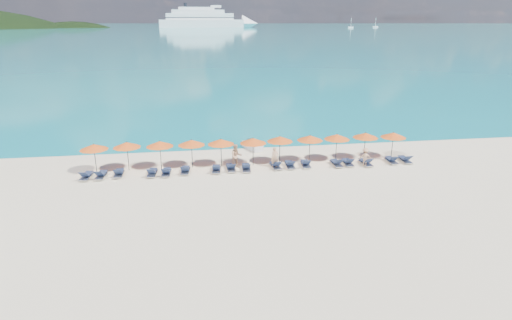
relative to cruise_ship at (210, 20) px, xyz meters
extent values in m
plane|color=beige|center=(-21.45, -549.50, -9.19)|extent=(1400.00, 1400.00, 0.00)
cube|color=#1FA9B2|center=(-21.45, 110.50, -9.18)|extent=(1600.00, 1300.00, 0.01)
ellipsoid|color=black|center=(-171.45, 10.50, -44.19)|extent=(162.00, 126.00, 85.50)
cube|color=white|center=(-11.24, -0.88, -4.38)|extent=(106.87, 27.36, 9.61)
cone|color=white|center=(51.99, 4.05, -4.38)|extent=(22.72, 22.72, 21.14)
cube|color=white|center=(-13.16, -1.02, 4.26)|extent=(85.57, 22.85, 7.69)
cube|color=white|center=(-15.07, -1.17, 10.03)|extent=(66.46, 19.46, 4.80)
cube|color=white|center=(-16.99, -1.32, 13.87)|extent=(45.16, 14.94, 3.36)
cube|color=black|center=(-13.16, -1.02, 2.82)|extent=(86.64, 23.12, 0.86)
cube|color=black|center=(-13.16, -1.02, 6.19)|extent=(84.51, 22.57, 0.86)
cylinder|color=black|center=(-30.21, -2.35, 17.72)|extent=(4.23, 4.23, 5.29)
cube|color=white|center=(167.55, -55.17, -8.33)|extent=(6.47, 2.16, 1.72)
cylinder|color=white|center=(167.55, -55.17, -2.72)|extent=(0.39, 0.39, 10.78)
cube|color=white|center=(212.11, -25.02, -8.30)|extent=(6.70, 2.23, 1.79)
cylinder|color=white|center=(212.11, -25.02, -2.49)|extent=(0.40, 0.40, 11.16)
cube|color=silver|center=(-20.78, -539.85, -8.90)|extent=(1.68, 2.50, 0.54)
cube|color=black|center=(-20.71, -540.03, -8.51)|extent=(0.81, 1.09, 0.34)
cylinder|color=black|center=(-21.00, -539.31, -8.36)|extent=(0.52, 0.25, 0.06)
imported|color=tan|center=(-19.74, -544.96, -8.38)|extent=(0.65, 0.48, 1.63)
imported|color=tan|center=(-22.72, -544.66, -8.23)|extent=(1.01, 0.69, 1.91)
imported|color=tan|center=(-12.65, -545.67, -8.44)|extent=(1.07, 0.78, 1.50)
cylinder|color=black|center=(-33.28, -544.12, -8.09)|extent=(0.05, 0.05, 2.20)
cone|color=#DE5316|center=(-33.28, -544.12, -7.17)|extent=(2.10, 2.10, 0.42)
sphere|color=black|center=(-33.28, -544.12, -6.95)|extent=(0.08, 0.08, 0.08)
cylinder|color=black|center=(-30.94, -543.90, -8.09)|extent=(0.05, 0.05, 2.20)
cone|color=#DE5316|center=(-30.94, -543.90, -7.17)|extent=(2.10, 2.10, 0.42)
sphere|color=black|center=(-30.94, -543.90, -6.95)|extent=(0.08, 0.08, 0.08)
cylinder|color=black|center=(-28.49, -544.01, -8.09)|extent=(0.05, 0.05, 2.20)
cone|color=#DE5316|center=(-28.49, -544.01, -7.17)|extent=(2.10, 2.10, 0.42)
sphere|color=black|center=(-28.49, -544.01, -6.95)|extent=(0.08, 0.08, 0.08)
cylinder|color=black|center=(-26.10, -543.98, -8.09)|extent=(0.05, 0.05, 2.20)
cone|color=#DE5316|center=(-26.10, -543.98, -7.17)|extent=(2.10, 2.10, 0.42)
sphere|color=black|center=(-26.10, -543.98, -6.95)|extent=(0.08, 0.08, 0.08)
cylinder|color=black|center=(-23.84, -544.08, -8.09)|extent=(0.05, 0.05, 2.20)
cone|color=#DE5316|center=(-23.84, -544.08, -7.17)|extent=(2.10, 2.10, 0.42)
sphere|color=black|center=(-23.84, -544.08, -6.95)|extent=(0.08, 0.08, 0.08)
cylinder|color=black|center=(-21.33, -544.16, -8.09)|extent=(0.05, 0.05, 2.20)
cone|color=#DE5316|center=(-21.33, -544.16, -7.17)|extent=(2.10, 2.10, 0.42)
sphere|color=black|center=(-21.33, -544.16, -6.95)|extent=(0.08, 0.08, 0.08)
cylinder|color=black|center=(-19.16, -543.97, -8.09)|extent=(0.05, 0.05, 2.20)
cone|color=#DE5316|center=(-19.16, -543.97, -7.17)|extent=(2.10, 2.10, 0.42)
sphere|color=black|center=(-19.16, -543.97, -6.95)|extent=(0.08, 0.08, 0.08)
cylinder|color=black|center=(-16.72, -544.03, -8.09)|extent=(0.05, 0.05, 2.20)
cone|color=#DE5316|center=(-16.72, -544.03, -7.17)|extent=(2.10, 2.10, 0.42)
sphere|color=black|center=(-16.72, -544.03, -6.95)|extent=(0.08, 0.08, 0.08)
cylinder|color=black|center=(-14.48, -544.02, -8.09)|extent=(0.05, 0.05, 2.20)
cone|color=#DE5316|center=(-14.48, -544.02, -7.17)|extent=(2.10, 2.10, 0.42)
sphere|color=black|center=(-14.48, -544.02, -6.95)|extent=(0.08, 0.08, 0.08)
cylinder|color=black|center=(-12.01, -543.89, -8.09)|extent=(0.05, 0.05, 2.20)
cone|color=#DE5316|center=(-12.01, -543.89, -7.17)|extent=(2.10, 2.10, 0.42)
sphere|color=black|center=(-12.01, -543.89, -6.95)|extent=(0.08, 0.08, 0.08)
cylinder|color=black|center=(-9.72, -544.15, -8.09)|extent=(0.05, 0.05, 2.20)
cone|color=#DE5316|center=(-9.72, -544.15, -7.17)|extent=(2.10, 2.10, 0.42)
sphere|color=black|center=(-9.72, -544.15, -6.95)|extent=(0.08, 0.08, 0.08)
cube|color=silver|center=(-33.75, -545.37, -9.05)|extent=(0.79, 1.76, 0.06)
cube|color=#1F2D4E|center=(-33.72, -545.12, -8.89)|extent=(0.66, 1.15, 0.04)
cube|color=#1F2D4E|center=(-33.80, -545.91, -8.64)|extent=(0.60, 0.59, 0.43)
cube|color=silver|center=(-32.72, -545.33, -9.05)|extent=(0.77, 1.75, 0.06)
cube|color=#1F2D4E|center=(-32.70, -545.08, -8.89)|extent=(0.65, 1.14, 0.04)
cube|color=#1F2D4E|center=(-32.77, -545.88, -8.64)|extent=(0.60, 0.58, 0.43)
cube|color=silver|center=(-31.50, -545.13, -9.05)|extent=(0.64, 1.71, 0.06)
cube|color=#1F2D4E|center=(-31.50, -544.88, -8.89)|extent=(0.56, 1.10, 0.04)
cube|color=#1F2D4E|center=(-31.49, -545.68, -8.64)|extent=(0.55, 0.54, 0.43)
cube|color=silver|center=(-29.07, -545.39, -9.05)|extent=(0.73, 1.74, 0.06)
cube|color=#1F2D4E|center=(-29.05, -545.14, -8.89)|extent=(0.62, 1.13, 0.04)
cube|color=#1F2D4E|center=(-29.10, -545.93, -8.64)|extent=(0.58, 0.57, 0.43)
cube|color=silver|center=(-28.04, -545.44, -9.05)|extent=(0.72, 1.73, 0.06)
cube|color=#1F2D4E|center=(-28.02, -545.19, -8.89)|extent=(0.61, 1.13, 0.04)
cube|color=#1F2D4E|center=(-28.07, -545.99, -8.64)|extent=(0.58, 0.57, 0.43)
cube|color=silver|center=(-26.65, -545.21, -9.05)|extent=(0.76, 1.75, 0.06)
cube|color=#1F2D4E|center=(-26.63, -544.96, -8.89)|extent=(0.64, 1.14, 0.04)
cube|color=#1F2D4E|center=(-26.69, -545.75, -8.64)|extent=(0.59, 0.58, 0.43)
cube|color=silver|center=(-24.32, -545.28, -9.05)|extent=(0.76, 1.75, 0.06)
cube|color=#1F2D4E|center=(-24.29, -545.03, -8.89)|extent=(0.64, 1.14, 0.04)
cube|color=#1F2D4E|center=(-24.36, -545.83, -8.64)|extent=(0.59, 0.58, 0.43)
cube|color=silver|center=(-23.19, -545.12, -9.05)|extent=(0.67, 1.72, 0.06)
cube|color=#1F2D4E|center=(-23.19, -544.87, -8.89)|extent=(0.58, 1.12, 0.04)
cube|color=#1F2D4E|center=(-23.17, -545.67, -8.64)|extent=(0.57, 0.55, 0.43)
cube|color=silver|center=(-22.02, -545.31, -9.05)|extent=(0.74, 1.74, 0.06)
cube|color=#1F2D4E|center=(-22.01, -545.06, -8.89)|extent=(0.63, 1.14, 0.04)
cube|color=#1F2D4E|center=(-22.06, -545.86, -8.64)|extent=(0.59, 0.58, 0.43)
cube|color=silver|center=(-19.71, -545.11, -9.05)|extent=(0.79, 1.76, 0.06)
cube|color=#1F2D4E|center=(-19.73, -544.86, -8.89)|extent=(0.66, 1.15, 0.04)
cube|color=#1F2D4E|center=(-19.65, -545.65, -8.64)|extent=(0.60, 0.59, 0.43)
cube|color=silver|center=(-18.56, -545.10, -9.05)|extent=(0.70, 1.73, 0.06)
cube|color=#1F2D4E|center=(-18.54, -544.85, -8.89)|extent=(0.60, 1.13, 0.04)
cube|color=#1F2D4E|center=(-18.58, -545.65, -8.64)|extent=(0.58, 0.56, 0.43)
cube|color=silver|center=(-17.30, -545.07, -9.05)|extent=(0.73, 1.74, 0.06)
cube|color=#1F2D4E|center=(-17.28, -544.82, -8.89)|extent=(0.62, 1.14, 0.04)
cube|color=#1F2D4E|center=(-17.33, -545.62, -8.64)|extent=(0.59, 0.57, 0.43)
cube|color=silver|center=(-14.84, -545.26, -9.05)|extent=(0.66, 1.71, 0.06)
cube|color=#1F2D4E|center=(-14.84, -545.01, -8.89)|extent=(0.58, 1.11, 0.04)
cube|color=#1F2D4E|center=(-14.82, -545.81, -8.64)|extent=(0.56, 0.55, 0.43)
cube|color=silver|center=(-13.89, -545.24, -9.05)|extent=(0.71, 1.73, 0.06)
cube|color=#1F2D4E|center=(-13.88, -544.99, -8.89)|extent=(0.61, 1.13, 0.04)
cube|color=#1F2D4E|center=(-13.92, -545.79, -8.64)|extent=(0.58, 0.56, 0.43)
cube|color=silver|center=(-12.48, -545.43, -9.05)|extent=(0.72, 1.73, 0.06)
cube|color=#1F2D4E|center=(-12.49, -545.18, -8.89)|extent=(0.61, 1.13, 0.04)
cube|color=#1F2D4E|center=(-12.44, -545.98, -8.64)|extent=(0.58, 0.57, 0.43)
cube|color=silver|center=(-10.20, -545.17, -9.05)|extent=(0.70, 1.73, 0.06)
cube|color=#1F2D4E|center=(-10.19, -544.92, -8.89)|extent=(0.60, 1.12, 0.04)
cube|color=#1F2D4E|center=(-10.23, -545.72, -8.64)|extent=(0.57, 0.56, 0.43)
cube|color=silver|center=(-9.04, -545.19, -9.05)|extent=(0.66, 1.71, 0.06)
cube|color=#1F2D4E|center=(-9.03, -544.94, -8.89)|extent=(0.58, 1.11, 0.04)
cube|color=#1F2D4E|center=(-9.05, -545.74, -8.64)|extent=(0.56, 0.55, 0.43)
camera|label=1|loc=(-25.80, -575.96, 1.89)|focal=30.00mm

